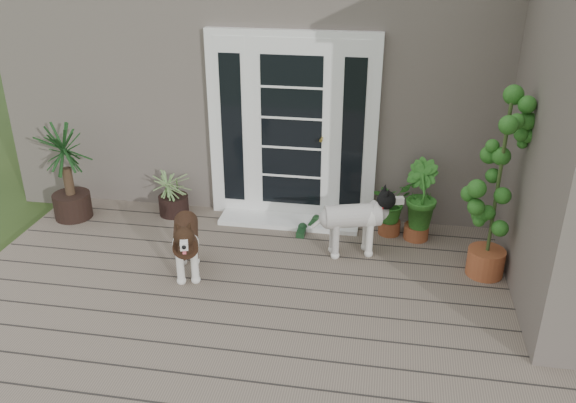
# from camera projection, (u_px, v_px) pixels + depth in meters

# --- Properties ---
(deck) EXTENTS (6.20, 4.60, 0.12)m
(deck) POSITION_uv_depth(u_px,v_px,m) (273.00, 335.00, 5.13)
(deck) COLOR #6B5B4C
(deck) RESTS_ON ground
(house_main) EXTENTS (7.40, 4.00, 3.10)m
(house_main) POSITION_uv_depth(u_px,v_px,m) (330.00, 60.00, 8.29)
(house_main) COLOR #665E54
(house_main) RESTS_ON ground
(door_unit) EXTENTS (1.90, 0.14, 2.15)m
(door_unit) POSITION_uv_depth(u_px,v_px,m) (292.00, 129.00, 6.64)
(door_unit) COLOR white
(door_unit) RESTS_ON deck
(door_step) EXTENTS (1.60, 0.40, 0.05)m
(door_step) POSITION_uv_depth(u_px,v_px,m) (289.00, 221.00, 6.91)
(door_step) COLOR white
(door_step) RESTS_ON deck
(brindle_dog) EXTENTS (0.55, 0.83, 0.64)m
(brindle_dog) POSITION_uv_depth(u_px,v_px,m) (187.00, 245.00, 5.79)
(brindle_dog) COLOR #3C2316
(brindle_dog) RESTS_ON deck
(white_dog) EXTENTS (0.84, 0.55, 0.65)m
(white_dog) POSITION_uv_depth(u_px,v_px,m) (352.00, 226.00, 6.14)
(white_dog) COLOR white
(white_dog) RESTS_ON deck
(spider_plant) EXTENTS (0.68, 0.68, 0.62)m
(spider_plant) POSITION_uv_depth(u_px,v_px,m) (172.00, 190.00, 7.00)
(spider_plant) COLOR #82955C
(spider_plant) RESTS_ON deck
(yucca) EXTENTS (0.97, 0.97, 1.18)m
(yucca) POSITION_uv_depth(u_px,v_px,m) (67.00, 171.00, 6.80)
(yucca) COLOR black
(yucca) RESTS_ON deck
(herb_a) EXTENTS (0.61, 0.61, 0.55)m
(herb_a) POSITION_uv_depth(u_px,v_px,m) (390.00, 211.00, 6.57)
(herb_a) COLOR #175318
(herb_a) RESTS_ON deck
(herb_b) EXTENTS (0.61, 0.61, 0.67)m
(herb_b) POSITION_uv_depth(u_px,v_px,m) (418.00, 211.00, 6.44)
(herb_b) COLOR #1B5418
(herb_b) RESTS_ON deck
(herb_c) EXTENTS (0.38, 0.38, 0.51)m
(herb_c) POSITION_uv_depth(u_px,v_px,m) (524.00, 220.00, 6.41)
(herb_c) COLOR #17511B
(herb_c) RESTS_ON deck
(sapling) EXTENTS (0.67, 0.67, 1.92)m
(sapling) POSITION_uv_depth(u_px,v_px,m) (498.00, 185.00, 5.51)
(sapling) COLOR #1C5217
(sapling) RESTS_ON deck
(clog_left) EXTENTS (0.17, 0.29, 0.08)m
(clog_left) POSITION_uv_depth(u_px,v_px,m) (314.00, 223.00, 6.83)
(clog_left) COLOR black
(clog_left) RESTS_ON deck
(clog_right) EXTENTS (0.13, 0.27, 0.08)m
(clog_right) POSITION_uv_depth(u_px,v_px,m) (301.00, 231.00, 6.65)
(clog_right) COLOR #143419
(clog_right) RESTS_ON deck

